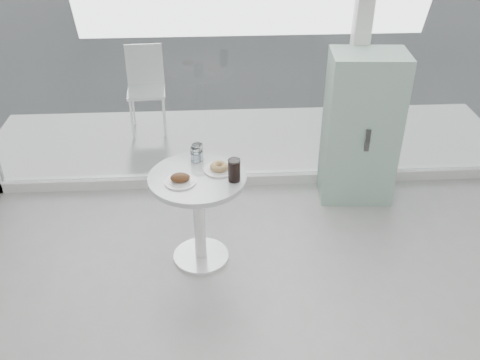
{
  "coord_description": "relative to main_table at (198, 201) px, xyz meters",
  "views": [
    {
      "loc": [
        -0.38,
        -1.41,
        2.81
      ],
      "look_at": [
        -0.2,
        1.7,
        0.85
      ],
      "focal_mm": 40.0,
      "sensor_mm": 36.0,
      "label": 1
    }
  ],
  "objects": [
    {
      "name": "room_shell",
      "position": [
        0.5,
        -2.46,
        1.36
      ],
      "size": [
        6.0,
        6.0,
        6.0
      ],
      "color": "silver",
      "rests_on": "ground"
    },
    {
      "name": "mint_cabinet",
      "position": [
        1.43,
        0.84,
        0.14
      ],
      "size": [
        0.66,
        0.47,
        1.37
      ],
      "rotation": [
        0.0,
        0.0,
        -0.07
      ],
      "color": "#8EB5A0",
      "rests_on": "ground"
    },
    {
      "name": "plate_donut",
      "position": [
        0.16,
        0.07,
        0.24
      ],
      "size": [
        0.23,
        0.23,
        0.06
      ],
      "color": "white",
      "rests_on": "main_table"
    },
    {
      "name": "main_table",
      "position": [
        0.0,
        0.0,
        0.0
      ],
      "size": [
        0.72,
        0.72,
        0.77
      ],
      "color": "white",
      "rests_on": "ground"
    },
    {
      "name": "patio_chair",
      "position": [
        -0.59,
        2.27,
        0.03
      ],
      "size": [
        0.43,
        0.43,
        0.94
      ],
      "rotation": [
        0.0,
        0.0,
        0.07
      ],
      "color": "white",
      "rests_on": "patio_deck"
    },
    {
      "name": "water_tumbler_b",
      "position": [
        0.0,
        0.23,
        0.28
      ],
      "size": [
        0.08,
        0.08,
        0.13
      ],
      "color": "white",
      "rests_on": "main_table"
    },
    {
      "name": "water_tumbler_a",
      "position": [
        -0.01,
        0.22,
        0.27
      ],
      "size": [
        0.07,
        0.07,
        0.12
      ],
      "color": "white",
      "rests_on": "main_table"
    },
    {
      "name": "plate_fritter",
      "position": [
        -0.12,
        -0.08,
        0.25
      ],
      "size": [
        0.23,
        0.23,
        0.07
      ],
      "color": "white",
      "rests_on": "main_table"
    },
    {
      "name": "storefront",
      "position": [
        0.57,
        1.1,
        1.16
      ],
      "size": [
        5.0,
        0.14,
        3.0
      ],
      "color": "white",
      "rests_on": "ground"
    },
    {
      "name": "cola_glass",
      "position": [
        0.27,
        -0.08,
        0.3
      ],
      "size": [
        0.09,
        0.09,
        0.17
      ],
      "color": "white",
      "rests_on": "main_table"
    },
    {
      "name": "patio_deck",
      "position": [
        0.5,
        1.9,
        -0.53
      ],
      "size": [
        5.6,
        1.6,
        0.05
      ],
      "primitive_type": "cube",
      "color": "silver",
      "rests_on": "ground"
    }
  ]
}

